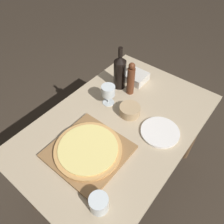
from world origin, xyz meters
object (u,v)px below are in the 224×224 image
object	(u,v)px
pizza	(89,150)
wine_glass	(108,91)
wine_bottle	(120,72)
pepper_mill	(131,79)
small_bowl	(130,110)

from	to	relation	value
pizza	wine_glass	bearing A→B (deg)	114.32
wine_glass	pizza	bearing A→B (deg)	-65.68
wine_bottle	pepper_mill	xyz separation A→B (m)	(0.09, -0.01, -0.01)
wine_bottle	small_bowl	world-z (taller)	wine_bottle
pepper_mill	wine_glass	bearing A→B (deg)	-106.73
wine_glass	small_bowl	size ratio (longest dim) A/B	1.06
pizza	wine_bottle	distance (m)	0.57
pizza	pepper_mill	xyz separation A→B (m)	(-0.11, 0.52, 0.08)
pizza	small_bowl	world-z (taller)	small_bowl
pizza	wine_bottle	xyz separation A→B (m)	(-0.20, 0.53, 0.09)
wine_bottle	pepper_mill	bearing A→B (deg)	-3.93
pizza	small_bowl	xyz separation A→B (m)	(0.00, 0.36, -0.00)
wine_glass	wine_bottle	bearing A→B (deg)	104.22
pepper_mill	small_bowl	world-z (taller)	pepper_mill
wine_glass	small_bowl	distance (m)	0.18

